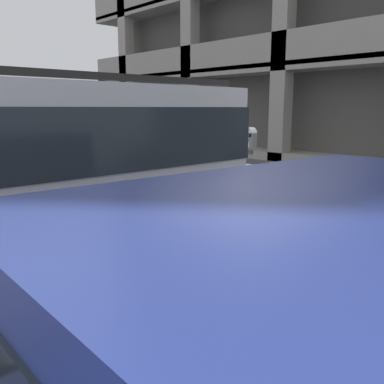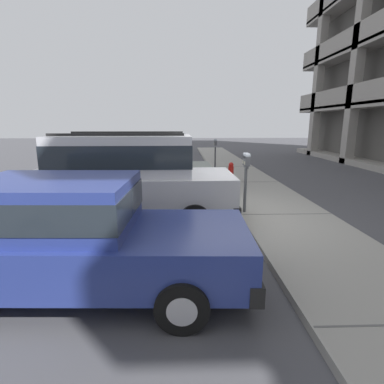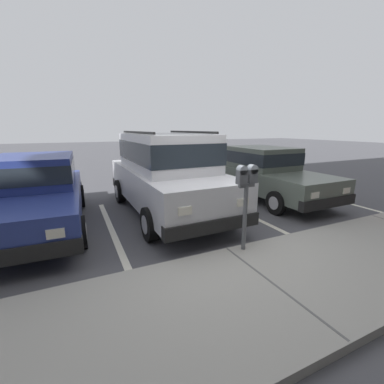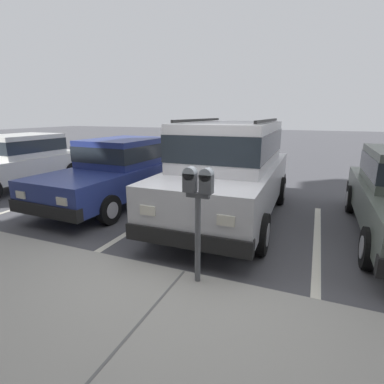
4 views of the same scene
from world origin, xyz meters
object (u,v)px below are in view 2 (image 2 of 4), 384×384
Objects in this scene: red_sedan at (140,167)px; fire_hydrant at (231,172)px; silver_suv at (126,176)px; parking_meter_near at (246,168)px; dark_hatchback at (71,233)px; parking_meter_far at (215,150)px.

red_sedan is 6.40× the size of fire_hydrant.
parking_meter_near is (-0.38, 2.76, 0.10)m from silver_suv.
silver_suv is 3.37× the size of parking_meter_near.
silver_suv is 1.06× the size of dark_hatchback.
parking_meter_far is 2.60m from fire_hydrant.
silver_suv is at bearing -35.11° from fire_hydrant.
dark_hatchback is at bearing -5.06° from silver_suv.
red_sedan and dark_hatchback have the same top height.
silver_suv reaches higher than parking_meter_near.
dark_hatchback is 7.91m from fire_hydrant.
silver_suv is at bearing 178.00° from dark_hatchback.
parking_meter_near is 1.00× the size of parking_meter_far.
parking_meter_near is 4.05m from fire_hydrant.
silver_suv is 2.87m from dark_hatchback.
parking_meter_near reaches higher than fire_hydrant.
dark_hatchback is 3.19× the size of parking_meter_far.
silver_suv is 3.25m from red_sedan.
dark_hatchback is at bearing -0.49° from red_sedan.
fire_hydrant is (-7.20, 3.26, -0.36)m from dark_hatchback.
silver_suv reaches higher than red_sedan.
dark_hatchback is (2.85, -0.20, -0.27)m from silver_suv.
red_sedan is 4.64m from parking_meter_far.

